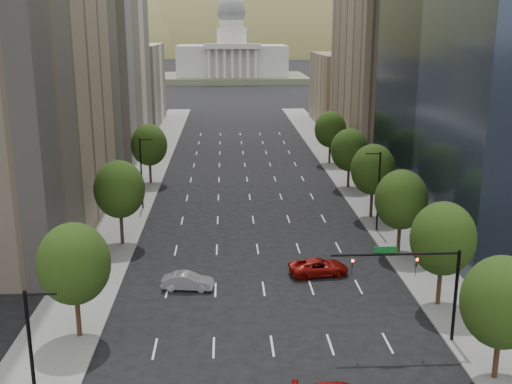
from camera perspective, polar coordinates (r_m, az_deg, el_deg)
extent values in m
cube|color=slate|center=(74.31, -12.31, -2.61)|extent=(6.00, 200.00, 0.15)
cube|color=slate|center=(75.62, 11.56, -2.26)|extent=(6.00, 200.00, 0.15)
cube|color=beige|center=(115.08, -14.14, 12.25)|extent=(14.00, 30.00, 35.00)
cube|color=beige|center=(148.10, -11.50, 9.61)|extent=(14.00, 26.00, 18.00)
cube|color=#8C7759|center=(113.67, 11.70, 11.10)|extent=(14.00, 30.00, 30.00)
cube|color=#8C7759|center=(146.33, 8.35, 9.29)|extent=(14.00, 26.00, 16.00)
cylinder|color=#382316|center=(43.82, 21.18, -13.58)|extent=(0.36, 0.36, 3.75)
ellipsoid|color=#1B330E|center=(42.31, 21.64, -9.36)|extent=(5.20, 5.20, 5.98)
cylinder|color=#382316|center=(52.95, 16.44, -7.95)|extent=(0.36, 0.36, 4.00)
ellipsoid|color=#1B330E|center=(51.65, 16.75, -4.10)|extent=(5.20, 5.20, 5.98)
cylinder|color=#382316|center=(63.65, 12.96, -3.86)|extent=(0.36, 0.36, 3.90)
ellipsoid|color=#1B330E|center=(62.59, 13.15, -0.68)|extent=(5.20, 5.20, 5.98)
cylinder|color=#382316|center=(74.71, 10.52, -0.84)|extent=(0.36, 0.36, 4.10)
ellipsoid|color=#1B330E|center=(73.77, 10.66, 2.05)|extent=(5.20, 5.20, 5.98)
cylinder|color=#382316|center=(87.98, 8.46, 1.55)|extent=(0.36, 0.36, 3.80)
ellipsoid|color=#1B330E|center=(87.23, 8.55, 3.83)|extent=(5.20, 5.20, 5.98)
cylinder|color=#382316|center=(103.33, 6.76, 3.66)|extent=(0.36, 0.36, 4.00)
ellipsoid|color=#1B330E|center=(102.67, 6.82, 5.72)|extent=(5.20, 5.20, 5.98)
cylinder|color=#382316|center=(47.70, -15.99, -10.54)|extent=(0.36, 0.36, 4.00)
ellipsoid|color=#1B330E|center=(46.25, -16.33, -6.32)|extent=(5.20, 5.20, 5.98)
cylinder|color=#382316|center=(65.94, -12.21, -3.03)|extent=(0.36, 0.36, 4.15)
ellipsoid|color=#1B330E|center=(64.87, -12.40, 0.25)|extent=(5.20, 5.20, 5.98)
cylinder|color=#382316|center=(90.82, -9.66, 1.97)|extent=(0.36, 0.36, 3.95)
ellipsoid|color=#1B330E|center=(90.07, -9.76, 4.27)|extent=(5.20, 5.20, 5.98)
cylinder|color=black|center=(69.27, 11.15, -0.02)|extent=(0.20, 0.20, 9.00)
cylinder|color=black|center=(68.11, 10.67, 3.47)|extent=(1.60, 0.14, 0.14)
cylinder|color=black|center=(36.19, -19.77, -15.05)|extent=(0.20, 0.20, 9.00)
cylinder|color=black|center=(34.07, -19.11, -8.83)|extent=(1.60, 0.14, 0.14)
cylinder|color=black|center=(77.62, -10.45, 1.63)|extent=(0.20, 0.20, 9.00)
cylinder|color=black|center=(76.66, -10.01, 4.77)|extent=(1.60, 0.14, 0.14)
cylinder|color=black|center=(46.88, 17.79, -9.13)|extent=(0.24, 0.24, 7.00)
cylinder|color=black|center=(44.28, 12.65, -5.59)|extent=(9.00, 0.18, 0.18)
imported|color=black|center=(44.89, 14.46, -6.17)|extent=(0.18, 0.22, 1.10)
imported|color=black|center=(43.79, 8.80, -6.40)|extent=(0.18, 0.22, 1.10)
sphere|color=#FF0C07|center=(44.66, 14.55, -6.01)|extent=(0.20, 0.20, 0.20)
sphere|color=#FF0C07|center=(43.55, 8.85, -6.24)|extent=(0.20, 0.20, 0.20)
cube|color=#0C591E|center=(43.98, 11.79, -5.19)|extent=(1.60, 0.06, 0.45)
cube|color=#596647|center=(260.75, -2.20, 10.38)|extent=(60.00, 40.00, 2.50)
cube|color=silver|center=(260.27, -2.22, 11.97)|extent=(44.00, 26.00, 12.00)
cube|color=silver|center=(246.04, -2.19, 13.19)|extent=(22.00, 4.00, 2.00)
cylinder|color=silver|center=(259.95, -2.24, 14.06)|extent=(12.00, 12.00, 7.00)
cylinder|color=silver|center=(259.92, -2.25, 15.16)|extent=(9.60, 9.60, 3.00)
sphere|color=slate|center=(259.99, -2.26, 16.28)|extent=(11.60, 11.60, 11.60)
ellipsoid|color=olive|center=(588.70, -16.51, 8.97)|extent=(380.00, 342.00, 190.00)
ellipsoid|color=olive|center=(614.77, 1.19, 8.98)|extent=(440.00, 396.00, 240.00)
ellipsoid|color=olive|center=(686.34, 15.46, 9.67)|extent=(360.00, 324.00, 200.00)
imported|color=#A1A0A6|center=(54.62, -6.27, -8.12)|extent=(4.60, 2.07, 1.47)
imported|color=maroon|center=(57.55, 5.77, -6.85)|extent=(5.71, 3.21, 1.51)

